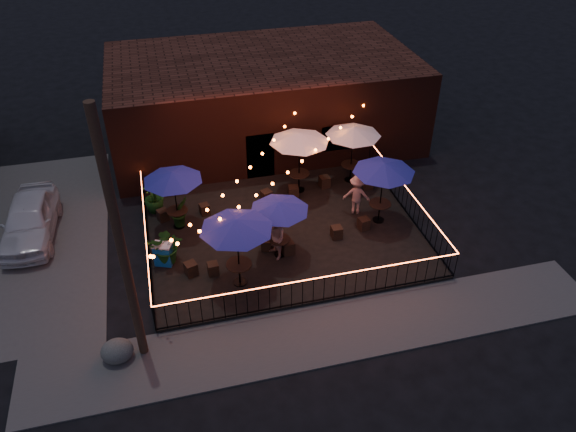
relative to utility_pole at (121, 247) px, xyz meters
The scene contains 36 objects.
ground 7.21m from the utility_pole, 25.71° to the left, with size 110.00×110.00×0.00m, color black.
patio 8.11m from the utility_pole, 40.43° to the left, with size 10.00×8.00×0.15m, color black.
sidewalk 6.74m from the utility_pole, ahead, with size 18.00×2.50×0.05m, color #484542.
brick_building 14.27m from the utility_pole, 63.05° to the left, with size 14.00×8.00×4.00m.
utility_pole is the anchor object (origin of this frame).
fence_front 6.38m from the utility_pole, ahead, with size 10.00×0.04×1.04m.
fence_left 5.70m from the utility_pole, 85.03° to the left, with size 0.04×8.00×1.04m.
fence_right 11.85m from the utility_pole, 23.86° to the left, with size 0.04×8.00×1.04m.
festoon_lights 6.32m from the utility_pole, 44.40° to the left, with size 10.02×8.72×1.32m.
cafe_table_0 4.18m from the utility_pole, 33.02° to the left, with size 2.59×2.59×2.63m.
cafe_table_1 6.28m from the utility_pole, 74.69° to the left, with size 2.90×2.90×2.42m.
cafe_table_2 6.17m from the utility_pole, 33.33° to the left, with size 2.17×2.17×2.27m.
cafe_table_3 9.93m from the utility_pole, 46.90° to the left, with size 2.54×2.54×2.67m.
cafe_table_4 10.23m from the utility_pole, 25.33° to the left, with size 2.78×2.78×2.56m.
cafe_table_5 11.80m from the utility_pole, 39.23° to the left, with size 2.95×2.95×2.53m.
bistro_chair_0 5.00m from the utility_pole, 59.65° to the left, with size 0.39×0.39×0.46m, color black.
bistro_chair_1 5.23m from the utility_pole, 48.65° to the left, with size 0.36×0.36×0.43m, color black.
bistro_chair_2 7.45m from the utility_pole, 80.77° to the left, with size 0.38×0.38×0.45m, color black.
bistro_chair_3 7.87m from the utility_pole, 67.58° to the left, with size 0.36×0.36×0.42m, color black.
bistro_chair_4 6.87m from the utility_pole, 39.04° to the left, with size 0.34×0.34×0.40m, color black.
bistro_chair_5 7.14m from the utility_pole, 31.94° to the left, with size 0.42×0.42×0.50m, color black.
bistro_chair_6 9.26m from the utility_pole, 52.20° to the left, with size 0.39×0.39×0.47m, color black.
bistro_chair_7 9.96m from the utility_pole, 46.67° to the left, with size 0.41×0.41×0.48m, color black.
bistro_chair_8 8.89m from the utility_pole, 27.21° to the left, with size 0.39×0.39×0.46m, color black.
bistro_chair_9 9.97m from the utility_pole, 25.28° to the left, with size 0.38×0.38×0.45m, color black.
bistro_chair_10 11.21m from the utility_pole, 42.44° to the left, with size 0.41×0.41×0.48m, color black.
bistro_chair_11 12.19m from the utility_pole, 34.52° to the left, with size 0.37×0.37×0.44m, color black.
patron_a 6.89m from the utility_pole, 39.94° to the left, with size 0.71×0.47×1.95m, color beige.
patron_b 6.44m from the utility_pole, 33.63° to the left, with size 0.83×0.65×1.71m, color tan.
patron_c 10.32m from the utility_pole, 30.90° to the left, with size 1.07×0.61×1.65m, color tan.
potted_shrub_a 5.10m from the utility_pole, 74.54° to the left, with size 1.23×1.07×1.37m, color #123B0B.
potted_shrub_b 6.95m from the utility_pole, 74.01° to the left, with size 0.69×0.56×1.25m, color #113F11.
potted_shrub_c 7.85m from the utility_pole, 83.61° to the left, with size 0.77×0.77×1.38m, color #104012.
cooler 5.17m from the utility_pole, 76.56° to the left, with size 0.77×0.67×0.85m.
boulder 3.72m from the utility_pole, behind, with size 0.92×0.78×0.72m, color #464641.
car_white 8.46m from the utility_pole, 118.94° to the left, with size 1.76×4.39×1.49m, color white.
Camera 1 is at (-4.03, -14.51, 12.99)m, focal length 35.00 mm.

